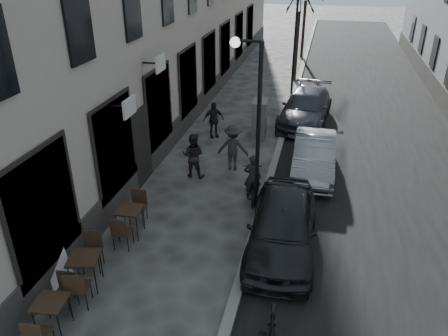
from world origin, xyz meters
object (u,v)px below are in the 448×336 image
at_px(bistro_set_b, 85,268).
at_px(car_near, 282,226).
at_px(sign_board, 58,268).
at_px(pedestrian_near, 193,155).
at_px(car_far, 306,108).
at_px(pedestrian_far, 213,120).
at_px(car_mid, 314,156).
at_px(bicycle, 252,185).
at_px(bistro_set_c, 130,219).
at_px(streetlamp_far, 292,34).
at_px(streetlamp_near, 253,109).
at_px(bistro_set_a, 52,312).
at_px(utility_cabinet, 260,118).
at_px(pedestrian_mid, 233,148).

distance_m(bistro_set_b, car_near, 4.95).
relative_size(sign_board, pedestrian_near, 0.74).
relative_size(sign_board, car_far, 0.24).
distance_m(pedestrian_far, car_near, 7.92).
xyz_separation_m(pedestrian_near, car_mid, (4.04, 1.21, -0.13)).
distance_m(bistro_set_b, bicycle, 5.77).
height_order(bistro_set_c, pedestrian_far, pedestrian_far).
bearing_deg(bistro_set_c, sign_board, -113.39).
distance_m(streetlamp_far, car_mid, 9.76).
bearing_deg(car_far, car_mid, -77.79).
bearing_deg(pedestrian_far, car_mid, -62.10).
bearing_deg(sign_board, streetlamp_near, 57.67).
relative_size(bistro_set_a, car_mid, 0.39).
xyz_separation_m(bistro_set_a, bistro_set_b, (0.00, 1.36, 0.05)).
height_order(streetlamp_far, sign_board, streetlamp_far).
bearing_deg(bistro_set_b, car_near, 15.12).
distance_m(streetlamp_far, bistro_set_a, 18.20).
bearing_deg(pedestrian_far, bistro_set_b, -126.71).
bearing_deg(pedestrian_near, pedestrian_far, -86.92).
bearing_deg(utility_cabinet, bistro_set_c, -109.24).
relative_size(bistro_set_c, pedestrian_far, 1.09).
xyz_separation_m(streetlamp_near, car_near, (1.17, -1.92, -2.43)).
bearing_deg(car_mid, streetlamp_near, -123.65).
bearing_deg(car_mid, bistro_set_b, -125.26).
relative_size(sign_board, pedestrian_mid, 0.70).
bearing_deg(utility_cabinet, streetlamp_near, -86.62).
bearing_deg(utility_cabinet, streetlamp_far, 81.41).
distance_m(bistro_set_c, car_mid, 6.83).
bearing_deg(car_far, utility_cabinet, -127.42).
relative_size(streetlamp_far, sign_board, 4.31).
distance_m(streetlamp_near, bistro_set_b, 5.98).
bearing_deg(bistro_set_a, utility_cabinet, 71.88).
bearing_deg(utility_cabinet, bicycle, -86.32).
relative_size(streetlamp_near, pedestrian_far, 3.31).
bearing_deg(streetlamp_near, car_far, 81.33).
bearing_deg(car_far, bistro_set_b, -104.25).
distance_m(pedestrian_mid, pedestrian_far, 3.08).
xyz_separation_m(bistro_set_c, sign_board, (-0.80, -2.28, -0.02)).
height_order(streetlamp_near, car_near, streetlamp_near).
xyz_separation_m(streetlamp_near, bistro_set_a, (-3.12, -5.73, -2.69)).
distance_m(streetlamp_near, bistro_set_a, 7.05).
bearing_deg(pedestrian_mid, car_near, 113.68).
bearing_deg(streetlamp_near, car_mid, 57.11).
bearing_deg(car_near, bistro_set_a, -140.07).
relative_size(pedestrian_near, pedestrian_far, 1.03).
height_order(bistro_set_a, bistro_set_b, bistro_set_b).
xyz_separation_m(pedestrian_far, car_near, (3.64, -7.03, -0.04)).
bearing_deg(pedestrian_far, sign_board, -130.46).
bearing_deg(streetlamp_far, bistro_set_c, -101.78).
relative_size(bistro_set_b, car_near, 0.41).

